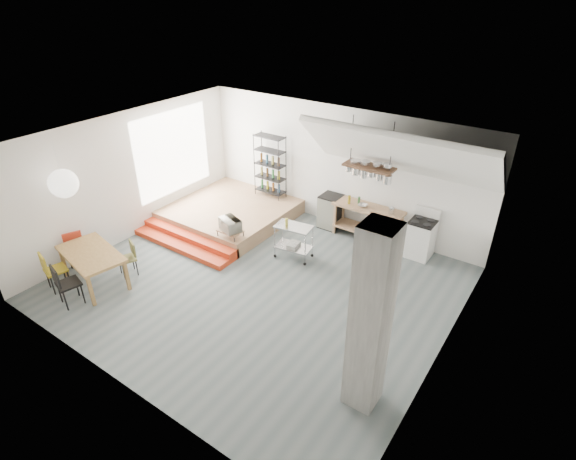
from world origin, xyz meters
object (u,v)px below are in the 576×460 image
Objects in this scene: mini_fridge at (331,211)px; dining_table at (91,256)px; stove at (420,238)px; rolling_cart at (294,237)px.

dining_table is at bearing -119.71° from mini_fridge.
rolling_cart is at bearing -143.71° from stove.
mini_fridge reaches higher than dining_table.
dining_table is 4.50m from rolling_cart.
stove is 1.29× the size of mini_fridge.
dining_table is 1.94× the size of rolling_cart.
rolling_cart is (3.01, 3.34, -0.14)m from dining_table.
mini_fridge is at bearing 178.99° from stove.
dining_table is 1.96× the size of mini_fridge.
rolling_cart is at bearing -88.46° from mini_fridge.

